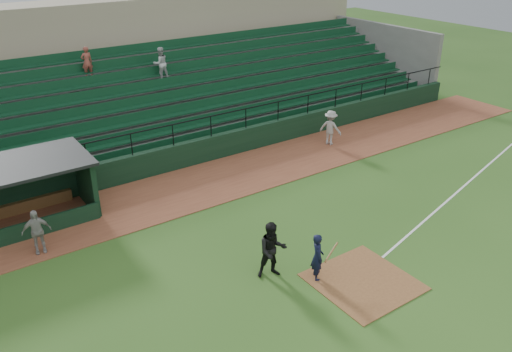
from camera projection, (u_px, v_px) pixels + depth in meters
ground at (341, 267)px, 17.33m from camera, size 90.00×90.00×0.00m
warning_track at (218, 180)px, 23.25m from camera, size 40.00×4.00×0.03m
home_plate_dirt at (363, 282)px, 16.59m from camera, size 3.00×3.00×0.03m
foul_line at (459, 191)px, 22.34m from camera, size 17.49×4.44×0.01m
stadium_structure at (137, 87)px, 28.53m from camera, size 38.00×13.08×6.40m
batter_at_plate at (318, 257)px, 16.43m from camera, size 1.10×0.72×1.63m
umpire at (272, 250)px, 16.50m from camera, size 1.15×1.03×1.94m
runner at (330, 128)px, 26.70m from camera, size 1.11×1.35×1.81m
dugout_player_a at (37, 232)px, 17.74m from camera, size 1.01×0.55×1.64m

